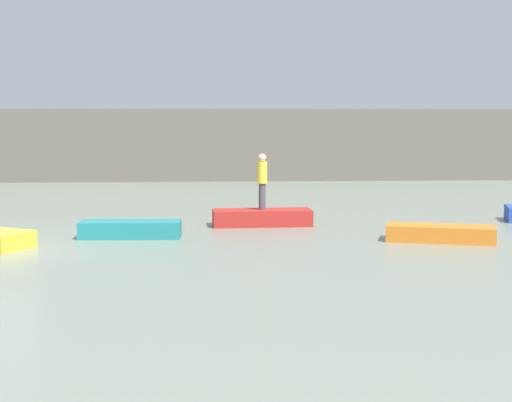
{
  "coord_description": "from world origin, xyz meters",
  "views": [
    {
      "loc": [
        5.69,
        -20.09,
        3.4
      ],
      "look_at": [
        7.16,
        3.17,
        0.9
      ],
      "focal_mm": 54.25,
      "sensor_mm": 36.0,
      "label": 1
    }
  ],
  "objects_px": {
    "rowboat_red": "(262,218)",
    "rowboat_orange": "(440,233)",
    "person_yellow_shirt": "(262,178)",
    "rowboat_teal": "(130,229)"
  },
  "relations": [
    {
      "from": "rowboat_orange",
      "to": "rowboat_teal",
      "type": "bearing_deg",
      "value": -170.82
    },
    {
      "from": "rowboat_teal",
      "to": "person_yellow_shirt",
      "type": "xyz_separation_m",
      "value": [
        3.93,
        2.27,
        1.27
      ]
    },
    {
      "from": "rowboat_red",
      "to": "rowboat_orange",
      "type": "distance_m",
      "value": 5.86
    },
    {
      "from": "rowboat_teal",
      "to": "rowboat_orange",
      "type": "relative_size",
      "value": 0.98
    },
    {
      "from": "rowboat_teal",
      "to": "rowboat_orange",
      "type": "bearing_deg",
      "value": -5.71
    },
    {
      "from": "rowboat_orange",
      "to": "person_yellow_shirt",
      "type": "distance_m",
      "value": 6.0
    },
    {
      "from": "rowboat_teal",
      "to": "rowboat_red",
      "type": "relative_size",
      "value": 0.92
    },
    {
      "from": "rowboat_teal",
      "to": "person_yellow_shirt",
      "type": "distance_m",
      "value": 4.72
    },
    {
      "from": "rowboat_red",
      "to": "rowboat_orange",
      "type": "height_order",
      "value": "rowboat_red"
    },
    {
      "from": "person_yellow_shirt",
      "to": "rowboat_teal",
      "type": "bearing_deg",
      "value": -149.97
    }
  ]
}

